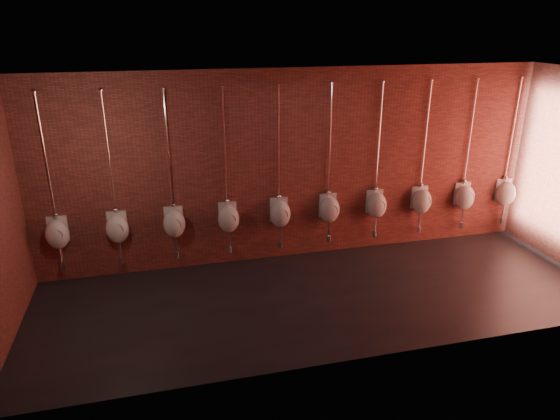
# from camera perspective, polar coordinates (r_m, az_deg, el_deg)

# --- Properties ---
(ground) EXTENTS (8.50, 8.50, 0.00)m
(ground) POSITION_cam_1_polar(r_m,az_deg,el_deg) (7.62, 5.01, -9.83)
(ground) COLOR black
(ground) RESTS_ON ground
(room_shell) EXTENTS (8.54, 3.04, 3.22)m
(room_shell) POSITION_cam_1_polar(r_m,az_deg,el_deg) (6.81, 5.54, 4.87)
(room_shell) COLOR black
(room_shell) RESTS_ON ground
(urinal_0) EXTENTS (0.37, 0.33, 2.71)m
(urinal_0) POSITION_cam_1_polar(r_m,az_deg,el_deg) (8.29, -24.10, -2.41)
(urinal_0) COLOR silver
(urinal_0) RESTS_ON ground
(urinal_1) EXTENTS (0.37, 0.33, 2.71)m
(urinal_1) POSITION_cam_1_polar(r_m,az_deg,el_deg) (8.16, -18.11, -1.92)
(urinal_1) COLOR silver
(urinal_1) RESTS_ON ground
(urinal_2) EXTENTS (0.37, 0.33, 2.71)m
(urinal_2) POSITION_cam_1_polar(r_m,az_deg,el_deg) (8.13, -12.00, -1.40)
(urinal_2) COLOR silver
(urinal_2) RESTS_ON ground
(urinal_3) EXTENTS (0.37, 0.33, 2.71)m
(urinal_3) POSITION_cam_1_polar(r_m,az_deg,el_deg) (8.19, -5.91, -0.86)
(urinal_3) COLOR silver
(urinal_3) RESTS_ON ground
(urinal_4) EXTENTS (0.37, 0.33, 2.71)m
(urinal_4) POSITION_cam_1_polar(r_m,az_deg,el_deg) (8.34, 0.01, -0.33)
(urinal_4) COLOR silver
(urinal_4) RESTS_ON ground
(urinal_5) EXTENTS (0.37, 0.33, 2.71)m
(urinal_5) POSITION_cam_1_polar(r_m,az_deg,el_deg) (8.58, 5.67, 0.18)
(urinal_5) COLOR silver
(urinal_5) RESTS_ON ground
(urinal_6) EXTENTS (0.37, 0.33, 2.71)m
(urinal_6) POSITION_cam_1_polar(r_m,az_deg,el_deg) (8.90, 10.97, 0.65)
(urinal_6) COLOR silver
(urinal_6) RESTS_ON ground
(urinal_7) EXTENTS (0.37, 0.33, 2.71)m
(urinal_7) POSITION_cam_1_polar(r_m,az_deg,el_deg) (9.29, 15.87, 1.09)
(urinal_7) COLOR silver
(urinal_7) RESTS_ON ground
(urinal_8) EXTENTS (0.37, 0.33, 2.71)m
(urinal_8) POSITION_cam_1_polar(r_m,az_deg,el_deg) (9.74, 20.34, 1.48)
(urinal_8) COLOR silver
(urinal_8) RESTS_ON ground
(urinal_9) EXTENTS (0.37, 0.33, 2.71)m
(urinal_9) POSITION_cam_1_polar(r_m,az_deg,el_deg) (10.24, 24.40, 1.83)
(urinal_9) COLOR silver
(urinal_9) RESTS_ON ground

